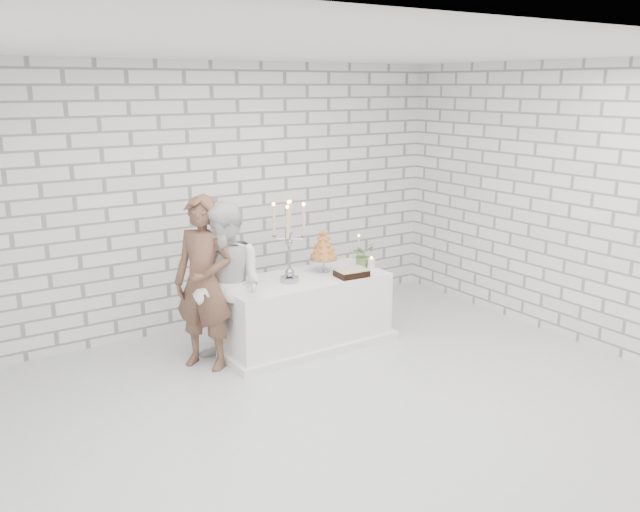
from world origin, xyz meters
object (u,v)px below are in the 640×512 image
at_px(bride, 227,287).
at_px(candelabra, 289,242).
at_px(croquembouche, 324,250).
at_px(cake_table, 304,311).
at_px(groom, 204,283).

bearing_deg(bride, candelabra, 73.47).
distance_m(bride, croquembouche, 1.26).
xyz_separation_m(bride, candelabra, (0.73, 0.04, 0.35)).
height_order(bride, croquembouche, bride).
xyz_separation_m(cake_table, groom, (-1.12, 0.04, 0.49)).
xyz_separation_m(groom, candelabra, (0.92, -0.09, 0.31)).
relative_size(cake_table, croquembouche, 3.73).
height_order(groom, bride, groom).
bearing_deg(bride, groom, -145.43).
bearing_deg(candelabra, cake_table, 14.85).
bearing_deg(groom, bride, 19.01).
bearing_deg(groom, candelabra, 48.91).
bearing_deg(cake_table, croquembouche, 13.71).
xyz_separation_m(cake_table, bride, (-0.94, -0.10, 0.46)).
bearing_deg(bride, cake_table, 76.05).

